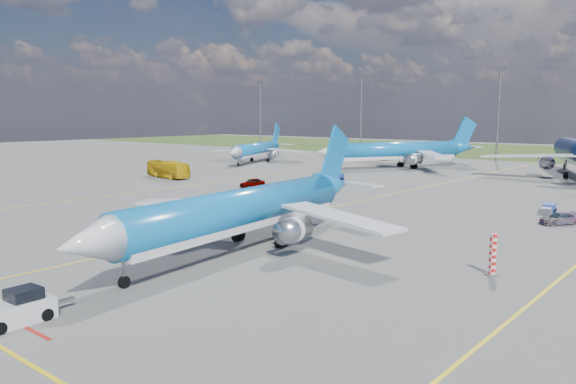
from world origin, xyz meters
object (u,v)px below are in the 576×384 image
Objects in this scene: uld_container at (136,242)px; service_car_a at (252,183)px; main_airliner at (242,250)px; pushback_tug at (17,310)px; warning_post at (493,255)px; bg_jet_nnw at (396,168)px; service_car_c at (560,219)px; apron_bus at (168,169)px; service_car_b at (298,183)px; bg_jet_nw at (257,162)px; baggage_tug_c at (330,177)px; baggage_tug_w at (548,209)px.

uld_container is 42.45m from service_car_a.
pushback_tug is (2.32, -19.93, 0.75)m from main_airliner.
warning_post is at bearing 55.15° from pushback_tug.
bg_jet_nnw is at bearing 97.88° from service_car_a.
bg_jet_nnw reaches higher than uld_container.
bg_jet_nnw reaches higher than service_car_c.
apron_bus is (-42.49, 36.84, 0.75)m from uld_container.
pushback_tug is 1.31× the size of service_car_a.
service_car_a is at bearing 157.43° from service_car_b.
bg_jet_nw is 7.26× the size of service_car_b.
service_car_c is 0.74× the size of baggage_tug_c.
pushback_tug is at bearing -89.97° from main_airliner.
bg_jet_nnw is 1.08× the size of main_airliner.
baggage_tug_w is at bearing -14.01° from bg_jet_nnw.
uld_container is at bearing -49.72° from service_car_a.
main_airliner is at bearing -41.71° from bg_jet_nnw.
bg_jet_nnw reaches higher than warning_post.
service_car_a is at bearing -143.38° from service_car_c.
service_car_b is (-24.50, 55.16, -0.10)m from pushback_tug.
warning_post is at bearing -89.35° from baggage_tug_w.
service_car_a is 0.90× the size of service_car_b.
bg_jet_nnw is 78.09m from main_airliner.
warning_post reaches higher than pushback_tug.
service_car_b is at bearing -150.23° from service_car_c.
baggage_tug_c is (4.26, 14.95, -0.13)m from service_car_a.
service_car_b is at bearing 173.39° from baggage_tug_w.
bg_jet_nnw is at bearing 129.67° from baggage_tug_w.
apron_bus is 63.84m from baggage_tug_w.
pushback_tug is 2.77× the size of uld_container.
main_airliner is 8.86m from uld_container.
service_car_a is at bearing 152.25° from warning_post.
warning_post is 0.09× the size of bg_jet_nw.
bg_jet_nw is 5.90× the size of baggage_tug_c.
service_car_c is at bearing 52.17° from main_airliner.
warning_post is 0.07× the size of bg_jet_nnw.
pushback_tug is at bearing -68.94° from service_car_c.
bg_jet_nw is 41.07m from baggage_tug_c.
uld_container is 0.45× the size of baggage_tug_w.
service_car_b is at bearing 111.90° from pushback_tug.
warning_post reaches higher than service_car_c.
bg_jet_nw is 17.18× the size of uld_container.
baggage_tug_c is (-25.77, 65.47, -0.16)m from pushback_tug.
bg_jet_nnw is 97.76m from pushback_tug.
main_airliner is 34.11m from service_car_c.
bg_jet_nnw is 9.59× the size of service_car_c.
bg_jet_nw is at bearing 125.54° from main_airliner.
service_car_c is (39.85, -6.06, -0.03)m from service_car_b.
bg_jet_nnw is 7.43× the size of pushback_tug.
bg_jet_nw is at bearing -166.85° from service_car_c.
main_airliner reaches higher than service_car_b.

